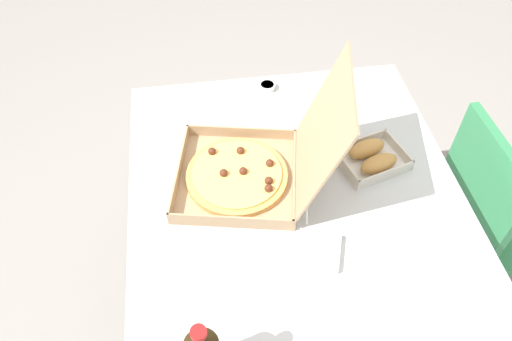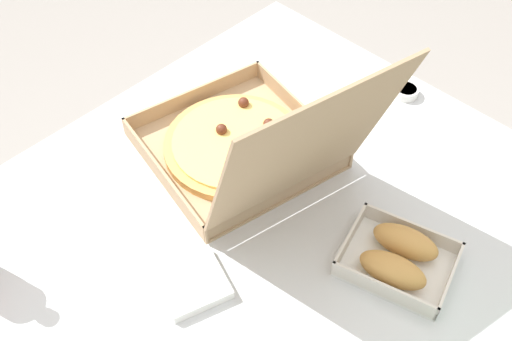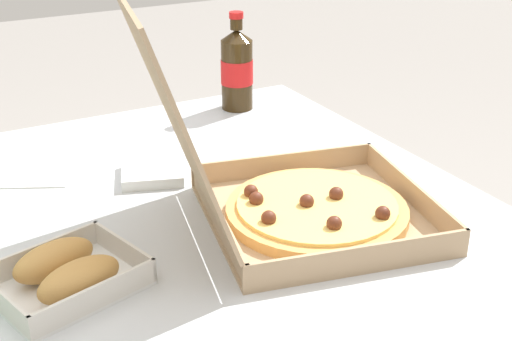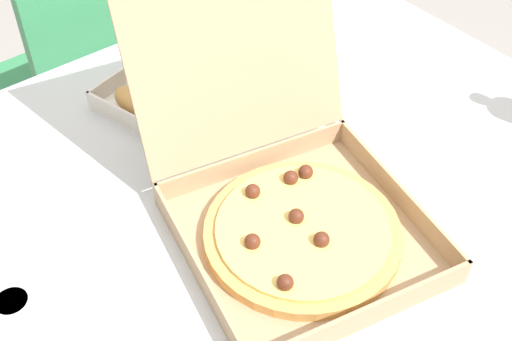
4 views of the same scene
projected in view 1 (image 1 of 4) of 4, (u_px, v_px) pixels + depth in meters
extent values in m
plane|color=gray|center=(286.00, 309.00, 1.94)|extent=(10.00, 10.00, 0.00)
cube|color=silver|center=(297.00, 200.00, 1.41)|extent=(1.10, 0.95, 0.03)
cylinder|color=#B7B7BC|center=(167.00, 172.00, 1.95)|extent=(0.05, 0.05, 0.69)
cylinder|color=#B7B7BC|center=(364.00, 150.00, 2.03)|extent=(0.05, 0.05, 0.69)
cube|color=#338451|center=(510.00, 217.00, 1.70)|extent=(0.41, 0.41, 0.04)
cube|color=#338451|center=(481.00, 187.00, 1.52)|extent=(0.36, 0.04, 0.38)
cylinder|color=#B2B2B7|center=(506.00, 208.00, 2.00)|extent=(0.03, 0.03, 0.43)
cylinder|color=#B2B2B7|center=(466.00, 298.00, 1.74)|extent=(0.03, 0.03, 0.43)
cylinder|color=#B2B2B7|center=(427.00, 221.00, 1.96)|extent=(0.03, 0.03, 0.43)
cube|color=tan|center=(237.00, 178.00, 1.44)|extent=(0.41, 0.41, 0.01)
cube|color=tan|center=(179.00, 171.00, 1.43)|extent=(0.34, 0.08, 0.04)
cube|color=tan|center=(242.00, 132.00, 1.53)|extent=(0.08, 0.34, 0.04)
cube|color=tan|center=(231.00, 221.00, 1.31)|extent=(0.08, 0.34, 0.04)
cube|color=tan|center=(295.00, 176.00, 1.41)|extent=(0.34, 0.08, 0.04)
cube|color=tan|center=(322.00, 132.00, 1.27)|extent=(0.36, 0.19, 0.33)
cylinder|color=tan|center=(237.00, 176.00, 1.43)|extent=(0.30, 0.30, 0.02)
cylinder|color=#EAC666|center=(237.00, 173.00, 1.42)|extent=(0.26, 0.26, 0.01)
sphere|color=#562819|center=(240.00, 151.00, 1.47)|extent=(0.02, 0.02, 0.02)
sphere|color=#562819|center=(270.00, 163.00, 1.43)|extent=(0.02, 0.02, 0.02)
sphere|color=#562819|center=(269.00, 188.00, 1.37)|extent=(0.02, 0.02, 0.02)
sphere|color=#562819|center=(224.00, 173.00, 1.41)|extent=(0.02, 0.02, 0.02)
sphere|color=#562819|center=(243.00, 171.00, 1.41)|extent=(0.02, 0.02, 0.02)
sphere|color=#562819|center=(269.00, 181.00, 1.39)|extent=(0.02, 0.02, 0.02)
sphere|color=#562819|center=(212.00, 151.00, 1.47)|extent=(0.02, 0.02, 0.02)
cube|color=white|center=(371.00, 162.00, 1.48)|extent=(0.20, 0.22, 0.00)
cube|color=silver|center=(345.00, 168.00, 1.44)|extent=(0.15, 0.05, 0.03)
cube|color=silver|center=(398.00, 149.00, 1.49)|extent=(0.15, 0.05, 0.03)
cube|color=silver|center=(359.00, 142.00, 1.51)|extent=(0.06, 0.18, 0.03)
cube|color=silver|center=(386.00, 175.00, 1.42)|extent=(0.06, 0.18, 0.03)
ellipsoid|color=tan|center=(367.00, 149.00, 1.48)|extent=(0.09, 0.13, 0.05)
ellipsoid|color=tan|center=(379.00, 164.00, 1.44)|extent=(0.09, 0.13, 0.05)
cylinder|color=#33230F|center=(199.00, 337.00, 0.93)|extent=(0.03, 0.03, 0.02)
cylinder|color=red|center=(198.00, 333.00, 0.91)|extent=(0.03, 0.03, 0.01)
cube|color=white|center=(403.00, 300.00, 1.19)|extent=(0.25, 0.23, 0.00)
cube|color=white|center=(318.00, 250.00, 1.27)|extent=(0.14, 0.14, 0.02)
cylinder|color=white|center=(267.00, 86.00, 1.70)|extent=(0.06, 0.06, 0.02)
cylinder|color=#DBBC66|center=(267.00, 85.00, 1.70)|extent=(0.05, 0.05, 0.01)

